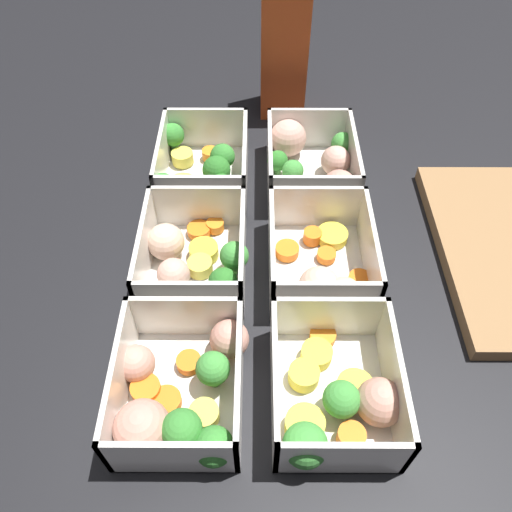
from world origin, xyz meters
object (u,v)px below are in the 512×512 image
at_px(container_near_right, 177,393).
at_px(container_far_right, 336,397).
at_px(juice_carton, 283,50).
at_px(container_near_left, 200,167).
at_px(container_far_left, 311,161).
at_px(container_far_center, 323,268).
at_px(container_near_center, 192,256).

distance_m(container_near_right, container_far_right, 0.15).
distance_m(container_far_right, juice_carton, 0.50).
xyz_separation_m(container_near_left, juice_carton, (-0.17, 0.11, 0.07)).
bearing_deg(juice_carton, container_near_left, -32.80).
bearing_deg(container_far_left, juice_carton, -167.77).
distance_m(container_far_left, container_far_center, 0.18).
xyz_separation_m(container_far_left, juice_carton, (-0.16, -0.04, 0.07)).
height_order(container_near_left, container_near_center, same).
distance_m(container_near_left, container_near_right, 0.32).
distance_m(container_near_right, juice_carton, 0.51).
distance_m(container_near_center, container_far_right, 0.22).
bearing_deg(juice_carton, container_far_center, 6.05).
height_order(container_near_left, container_near_right, same).
relative_size(container_far_left, juice_carton, 0.79).
xyz_separation_m(container_near_center, container_far_left, (-0.16, 0.15, 0.00)).
bearing_deg(container_far_center, container_near_center, -96.26).
relative_size(container_far_right, juice_carton, 0.78).
relative_size(container_near_right, container_far_center, 0.96).
distance_m(container_far_left, juice_carton, 0.18).
bearing_deg(container_far_left, container_far_center, 0.36).
distance_m(container_near_right, container_far_center, 0.21).
bearing_deg(container_near_right, container_far_center, 135.69).
relative_size(container_near_left, container_near_center, 1.04).
xyz_separation_m(container_far_left, container_far_center, (0.18, 0.00, -0.00)).
bearing_deg(container_near_center, container_near_left, -179.01).
bearing_deg(container_near_center, container_far_left, 138.55).
bearing_deg(container_far_left, container_near_left, -85.45).
xyz_separation_m(container_near_center, container_near_right, (0.17, 0.00, 0.00)).
xyz_separation_m(container_near_right, container_far_center, (-0.15, 0.15, -0.00)).
xyz_separation_m(container_near_right, container_far_left, (-0.33, 0.14, 0.00)).
bearing_deg(container_far_center, container_far_left, -179.64).
bearing_deg(container_near_left, juice_carton, 147.20).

